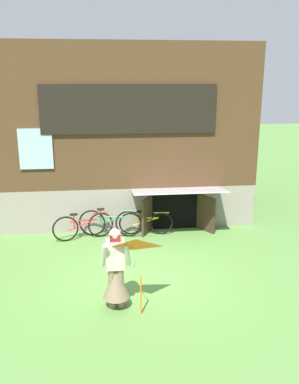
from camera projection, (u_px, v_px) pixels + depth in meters
name	position (u px, v px, depth m)	size (l,w,h in m)	color
ground_plane	(140.00, 278.00, 9.02)	(60.00, 60.00, 0.00)	#56843D
log_house	(125.00, 129.00, 13.65)	(7.41, 6.30, 5.26)	gray
person	(116.00, 275.00, 7.70)	(0.61, 0.52, 1.63)	#7F6B51
kite	(136.00, 259.00, 7.07)	(0.81, 0.90, 1.50)	orange
bicycle_yellow	(146.00, 223.00, 11.47)	(1.53, 0.19, 0.70)	black
bicycle_green	(110.00, 223.00, 11.32)	(1.77, 0.37, 0.81)	black
bicycle_red	(83.00, 226.00, 11.12)	(1.65, 0.42, 0.77)	black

